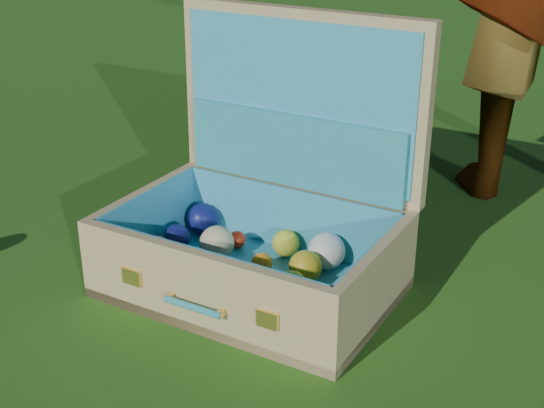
{
  "coord_description": "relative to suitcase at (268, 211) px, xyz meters",
  "views": [
    {
      "loc": [
        0.9,
        -1.02,
        0.84
      ],
      "look_at": [
        0.06,
        0.21,
        0.18
      ],
      "focal_mm": 50.0,
      "sensor_mm": 36.0,
      "label": 1
    }
  ],
  "objects": [
    {
      "name": "ground",
      "position": [
        -0.05,
        -0.2,
        -0.16
      ],
      "size": [
        60.0,
        60.0,
        0.0
      ],
      "primitive_type": "plane",
      "color": "#215114",
      "rests_on": "ground"
    },
    {
      "name": "suitcase",
      "position": [
        0.0,
        0.0,
        0.0
      ],
      "size": [
        0.62,
        0.49,
        0.57
      ],
      "rotation": [
        0.0,
        0.0,
        0.08
      ],
      "color": "tan",
      "rests_on": "ground"
    }
  ]
}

